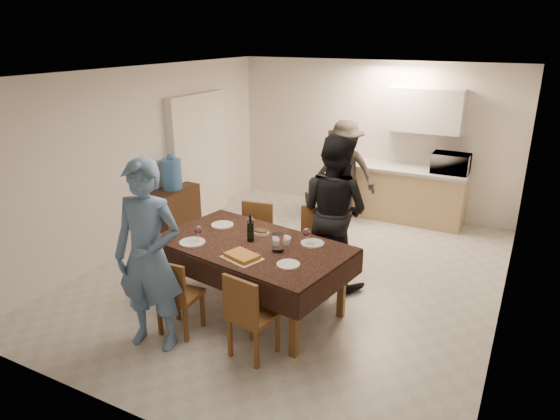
% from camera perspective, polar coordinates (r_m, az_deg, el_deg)
% --- Properties ---
extents(floor, '(5.00, 6.00, 0.02)m').
position_cam_1_polar(floor, '(6.73, 1.92, -7.18)').
color(floor, '#B3B3AE').
rests_on(floor, ground).
extents(ceiling, '(5.00, 6.00, 0.02)m').
position_cam_1_polar(ceiling, '(6.02, 2.21, 15.46)').
color(ceiling, white).
rests_on(ceiling, wall_back).
extents(wall_back, '(5.00, 0.02, 2.60)m').
position_cam_1_polar(wall_back, '(8.98, 10.46, 8.21)').
color(wall_back, silver).
rests_on(wall_back, floor).
extents(wall_front, '(5.00, 0.02, 2.60)m').
position_cam_1_polar(wall_front, '(3.95, -17.33, -7.57)').
color(wall_front, silver).
rests_on(wall_front, floor).
extents(wall_left, '(0.02, 6.00, 2.60)m').
position_cam_1_polar(wall_left, '(7.63, -15.22, 5.82)').
color(wall_left, silver).
rests_on(wall_left, floor).
extents(wall_right, '(0.02, 6.00, 2.60)m').
position_cam_1_polar(wall_right, '(5.70, 25.36, -0.11)').
color(wall_right, silver).
rests_on(wall_right, floor).
extents(stub_partition, '(0.15, 1.40, 2.10)m').
position_cam_1_polar(stub_partition, '(8.53, -9.26, 5.96)').
color(stub_partition, white).
rests_on(stub_partition, floor).
extents(kitchen_base_cabinet, '(2.20, 0.60, 0.86)m').
position_cam_1_polar(kitchen_base_cabinet, '(8.74, 13.21, 1.79)').
color(kitchen_base_cabinet, tan).
rests_on(kitchen_base_cabinet, floor).
extents(kitchen_worktop, '(2.24, 0.64, 0.05)m').
position_cam_1_polar(kitchen_worktop, '(8.61, 13.45, 4.67)').
color(kitchen_worktop, '#AAAAA5').
rests_on(kitchen_worktop, kitchen_base_cabinet).
extents(upper_cabinet, '(1.20, 0.34, 0.70)m').
position_cam_1_polar(upper_cabinet, '(8.49, 16.20, 10.89)').
color(upper_cabinet, silver).
rests_on(upper_cabinet, wall_back).
extents(dining_table, '(2.28, 1.55, 0.82)m').
position_cam_1_polar(dining_table, '(5.59, -3.18, -4.19)').
color(dining_table, black).
rests_on(dining_table, floor).
extents(chair_near_left, '(0.43, 0.43, 0.47)m').
position_cam_1_polar(chair_near_left, '(5.33, -11.99, -8.87)').
color(chair_near_left, brown).
rests_on(chair_near_left, floor).
extents(chair_near_right, '(0.47, 0.47, 0.49)m').
position_cam_1_polar(chair_near_right, '(4.85, -3.58, -11.23)').
color(chair_near_right, brown).
rests_on(chair_near_right, floor).
extents(chair_far_left, '(0.49, 0.49, 0.51)m').
position_cam_1_polar(chair_far_left, '(6.40, -3.61, -3.00)').
color(chair_far_left, brown).
rests_on(chair_far_left, floor).
extents(chair_far_right, '(0.55, 0.56, 0.55)m').
position_cam_1_polar(chair_far_right, '(6.00, 3.76, -4.16)').
color(chair_far_right, brown).
rests_on(chair_far_right, floor).
extents(console, '(0.41, 0.83, 0.77)m').
position_cam_1_polar(console, '(7.97, -11.97, -0.22)').
color(console, '#331F11').
rests_on(console, floor).
extents(water_jug, '(0.30, 0.30, 0.46)m').
position_cam_1_polar(water_jug, '(7.79, -12.29, 4.02)').
color(water_jug, '#447FCA').
rests_on(water_jug, console).
extents(wine_bottle, '(0.08, 0.08, 0.31)m').
position_cam_1_polar(wine_bottle, '(5.58, -3.40, -2.07)').
color(wine_bottle, black).
rests_on(wine_bottle, dining_table).
extents(water_pitcher, '(0.13, 0.13, 0.20)m').
position_cam_1_polar(water_pitcher, '(5.34, -0.24, -3.75)').
color(water_pitcher, white).
rests_on(water_pitcher, dining_table).
extents(savoury_tart, '(0.46, 0.39, 0.05)m').
position_cam_1_polar(savoury_tart, '(5.22, -4.37, -5.27)').
color(savoury_tart, '#B76F35').
rests_on(savoury_tart, dining_table).
extents(salad_bowl, '(0.16, 0.16, 0.06)m').
position_cam_1_polar(salad_bowl, '(5.57, 0.41, -3.45)').
color(salad_bowl, silver).
rests_on(salad_bowl, dining_table).
extents(mushroom_dish, '(0.19, 0.19, 0.03)m').
position_cam_1_polar(mushroom_dish, '(5.81, -2.21, -2.61)').
color(mushroom_dish, silver).
rests_on(mushroom_dish, dining_table).
extents(wine_glass_a, '(0.09, 0.09, 0.20)m').
position_cam_1_polar(wine_glass_a, '(5.63, -9.34, -2.71)').
color(wine_glass_a, white).
rests_on(wine_glass_a, dining_table).
extents(wine_glass_b, '(0.09, 0.09, 0.20)m').
position_cam_1_polar(wine_glass_b, '(5.50, 3.07, -3.01)').
color(wine_glass_b, white).
rests_on(wine_glass_b, dining_table).
extents(wine_glass_c, '(0.09, 0.09, 0.19)m').
position_cam_1_polar(wine_glass_c, '(5.87, -3.40, -1.56)').
color(wine_glass_c, white).
rests_on(wine_glass_c, dining_table).
extents(plate_near_left, '(0.29, 0.29, 0.02)m').
position_cam_1_polar(plate_near_left, '(5.66, -9.99, -3.65)').
color(plate_near_left, silver).
rests_on(plate_near_left, dining_table).
extents(plate_near_right, '(0.24, 0.24, 0.01)m').
position_cam_1_polar(plate_near_right, '(5.07, 0.95, -6.23)').
color(plate_near_right, silver).
rests_on(plate_near_right, dining_table).
extents(plate_far_left, '(0.27, 0.27, 0.02)m').
position_cam_1_polar(plate_far_left, '(6.10, -6.61, -1.70)').
color(plate_far_left, silver).
rests_on(plate_far_left, dining_table).
extents(plate_far_right, '(0.26, 0.26, 0.01)m').
position_cam_1_polar(plate_far_right, '(5.56, 3.74, -3.81)').
color(plate_far_right, silver).
rests_on(plate_far_right, dining_table).
extents(microwave, '(0.57, 0.39, 0.32)m').
position_cam_1_polar(microwave, '(8.42, 18.95, 5.08)').
color(microwave, silver).
rests_on(microwave, kitchen_worktop).
extents(person_near, '(0.80, 0.61, 1.96)m').
position_cam_1_polar(person_near, '(5.05, -14.78, -5.17)').
color(person_near, '#52739D').
rests_on(person_near, floor).
extents(person_far, '(1.08, 0.93, 1.92)m').
position_cam_1_polar(person_far, '(6.18, 6.17, -0.12)').
color(person_far, black).
rests_on(person_far, floor).
extents(person_kitchen, '(1.10, 0.63, 1.70)m').
position_cam_1_polar(person_kitchen, '(8.43, 7.37, 4.47)').
color(person_kitchen, black).
rests_on(person_kitchen, floor).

